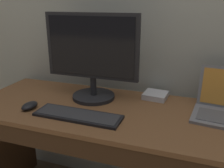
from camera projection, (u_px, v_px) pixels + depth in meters
name	position (u px, v px, depth m)	size (l,w,h in m)	color
desk	(129.00, 145.00, 1.31)	(1.78, 0.60, 0.74)	brown
external_monitor	(92.00, 57.00, 1.35)	(0.54, 0.25, 0.49)	black
wired_keyboard	(78.00, 115.00, 1.21)	(0.45, 0.14, 0.02)	black
computer_mouse	(30.00, 106.00, 1.30)	(0.06, 0.11, 0.03)	black
external_drive_box	(155.00, 95.00, 1.44)	(0.13, 0.13, 0.03)	silver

